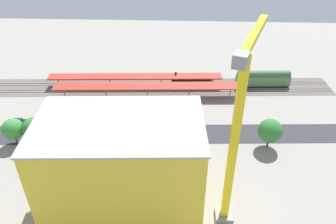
{
  "coord_description": "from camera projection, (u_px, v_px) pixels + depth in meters",
  "views": [
    {
      "loc": [
        -8.34,
        78.5,
        55.87
      ],
      "look_at": [
        -4.91,
        2.27,
        5.96
      ],
      "focal_mm": 35.2,
      "sensor_mm": 36.0,
      "label": 1
    }
  ],
  "objects": [
    {
      "name": "ground_plane",
      "position": [
        152.0,
        124.0,
        96.52
      ],
      "size": [
        193.99,
        193.99,
        0.0
      ],
      "primitive_type": "plane",
      "color": "gray",
      "rests_on": "ground"
    },
    {
      "name": "rail_bed",
      "position": [
        157.0,
        87.0,
        115.42
      ],
      "size": [
        121.77,
        19.57,
        0.01
      ],
      "primitive_type": "cube",
      "rotation": [
        0.0,
        0.0,
        0.05
      ],
      "color": "#5B544C",
      "rests_on": "ground"
    },
    {
      "name": "street_asphalt",
      "position": [
        150.0,
        134.0,
        92.49
      ],
      "size": [
        121.55,
        15.54,
        0.01
      ],
      "primitive_type": "cube",
      "rotation": [
        0.0,
        0.0,
        0.05
      ],
      "color": "#2D2D33",
      "rests_on": "ground"
    },
    {
      "name": "track_rails",
      "position": [
        157.0,
        87.0,
        115.32
      ],
      "size": [
        121.07,
        13.15,
        0.12
      ],
      "color": "#9E9EA8",
      "rests_on": "ground"
    },
    {
      "name": "platform_canopy_near",
      "position": [
        147.0,
        86.0,
        107.52
      ],
      "size": [
        61.25,
        8.49,
        4.32
      ],
      "color": "#A82D23",
      "rests_on": "ground"
    },
    {
      "name": "platform_canopy_far",
      "position": [
        135.0,
        77.0,
        114.14
      ],
      "size": [
        60.12,
        7.65,
        3.94
      ],
      "color": "#A82D23",
      "rests_on": "ground"
    },
    {
      "name": "locomotive",
      "position": [
        194.0,
        80.0,
        116.11
      ],
      "size": [
        15.47,
        3.27,
        4.81
      ],
      "color": "black",
      "rests_on": "ground"
    },
    {
      "name": "passenger_coach",
      "position": [
        263.0,
        78.0,
        114.46
      ],
      "size": [
        18.78,
        4.08,
        5.87
      ],
      "color": "black",
      "rests_on": "ground"
    },
    {
      "name": "parked_car_0",
      "position": [
        197.0,
        127.0,
        94.36
      ],
      "size": [
        4.41,
        2.28,
        1.61
      ],
      "color": "black",
      "rests_on": "ground"
    },
    {
      "name": "parked_car_1",
      "position": [
        170.0,
        126.0,
        94.45
      ],
      "size": [
        4.2,
        1.92,
        1.81
      ],
      "color": "black",
      "rests_on": "ground"
    },
    {
      "name": "parked_car_2",
      "position": [
        143.0,
        125.0,
        95.03
      ],
      "size": [
        4.91,
        2.21,
        1.61
      ],
      "color": "black",
      "rests_on": "ground"
    },
    {
      "name": "parked_car_3",
      "position": [
        118.0,
        124.0,
        95.14
      ],
      "size": [
        4.21,
        1.89,
        1.77
      ],
      "color": "black",
      "rests_on": "ground"
    },
    {
      "name": "parked_car_4",
      "position": [
        94.0,
        124.0,
        95.44
      ],
      "size": [
        4.39,
        2.15,
        1.67
      ],
      "color": "black",
      "rests_on": "ground"
    },
    {
      "name": "parked_car_5",
      "position": [
        68.0,
        123.0,
        95.74
      ],
      "size": [
        4.46,
        2.16,
        1.72
      ],
      "color": "black",
      "rests_on": "ground"
    },
    {
      "name": "parked_car_6",
      "position": [
        44.0,
        121.0,
        96.47
      ],
      "size": [
        4.54,
        2.22,
        1.69
      ],
      "color": "black",
      "rests_on": "ground"
    },
    {
      "name": "parked_car_7",
      "position": [
        18.0,
        122.0,
        96.46
      ],
      "size": [
        4.38,
        1.95,
        1.54
      ],
      "color": "black",
      "rests_on": "ground"
    },
    {
      "name": "construction_building",
      "position": [
        122.0,
        167.0,
        66.14
      ],
      "size": [
        32.23,
        20.46,
        20.87
      ],
      "primitive_type": "cube",
      "rotation": [
        0.0,
        0.0,
        0.05
      ],
      "color": "yellow",
      "rests_on": "ground"
    },
    {
      "name": "construction_roof_slab",
      "position": [
        118.0,
        124.0,
        60.32
      ],
      "size": [
        32.86,
        21.09,
        0.4
      ],
      "primitive_type": "cube",
      "rotation": [
        0.0,
        0.0,
        0.05
      ],
      "color": "#ADA89E",
      "rests_on": "construction_building"
    },
    {
      "name": "tower_crane",
      "position": [
        237.0,
        130.0,
        57.45
      ],
      "size": [
        8.8,
        20.66,
        38.35
      ],
      "color": "gray",
      "rests_on": "ground"
    },
    {
      "name": "box_truck_0",
      "position": [
        133.0,
        152.0,
        83.3
      ],
      "size": [
        10.19,
        2.93,
        3.56
      ],
      "color": "black",
      "rests_on": "ground"
    },
    {
      "name": "box_truck_1",
      "position": [
        154.0,
        154.0,
        82.75
      ],
      "size": [
        9.19,
        3.53,
        3.49
      ],
      "color": "black",
      "rests_on": "ground"
    },
    {
      "name": "box_truck_2",
      "position": [
        172.0,
        153.0,
        83.36
      ],
      "size": [
        8.85,
        3.21,
        3.25
      ],
      "color": "black",
      "rests_on": "ground"
    },
    {
      "name": "street_tree_0",
      "position": [
        34.0,
        128.0,
        86.94
      ],
      "size": [
        6.11,
        6.11,
        7.73
      ],
      "color": "brown",
      "rests_on": "ground"
    },
    {
      "name": "street_tree_1",
      "position": [
        196.0,
        132.0,
        86.06
      ],
      "size": [
        4.17,
        4.17,
        6.57
      ],
      "color": "brown",
      "rests_on": "ground"
    },
    {
      "name": "street_tree_2",
      "position": [
        13.0,
        129.0,
        86.44
      ],
      "size": [
        5.62,
        5.62,
        7.65
      ],
      "color": "brown",
      "rests_on": "ground"
    },
    {
      "name": "street_tree_3",
      "position": [
        270.0,
        131.0,
        85.06
      ],
      "size": [
        6.26,
        6.26,
        8.42
      ],
      "color": "brown",
      "rests_on": "ground"
    },
    {
      "name": "street_tree_4",
      "position": [
        120.0,
        129.0,
        85.73
      ],
      "size": [
        4.77,
        4.77,
        7.58
      ],
      "color": "brown",
      "rests_on": "ground"
    },
    {
      "name": "traffic_light",
      "position": [
        100.0,
        110.0,
        94.01
      ],
      "size": [
        0.5,
        0.36,
        7.39
      ],
      "color": "#333333",
      "rests_on": "ground"
    }
  ]
}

